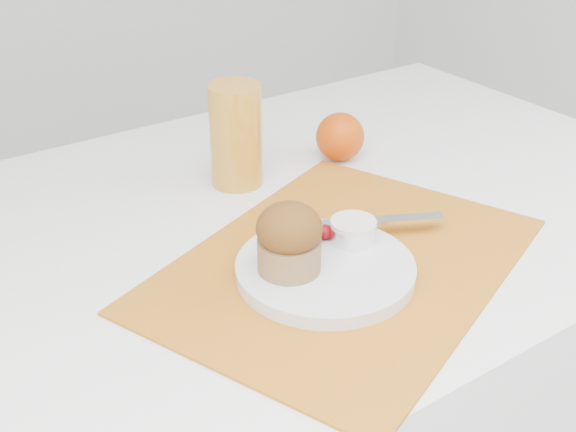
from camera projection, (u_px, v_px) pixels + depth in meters
table at (305, 395)px, 1.23m from camera, size 1.20×0.80×0.75m
placemat at (344, 264)px, 0.90m from camera, size 0.59×0.52×0.00m
plate at (325, 269)px, 0.87m from camera, size 0.26×0.26×0.02m
ramekin at (353, 232)px, 0.91m from camera, size 0.06×0.06×0.02m
cream at (354, 223)px, 0.90m from camera, size 0.06×0.06×0.01m
raspberry_near at (315, 236)px, 0.91m from camera, size 0.02×0.02×0.02m
raspberry_far at (325, 232)px, 0.91m from camera, size 0.02×0.02×0.02m
butter_knife at (362, 222)px, 0.95m from camera, size 0.20×0.12×0.01m
orange at (340, 137)px, 1.16m from camera, size 0.08×0.08×0.08m
juice_glass at (236, 135)px, 1.07m from camera, size 0.10×0.10×0.16m
muffin at (289, 238)px, 0.84m from camera, size 0.09×0.09×0.09m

